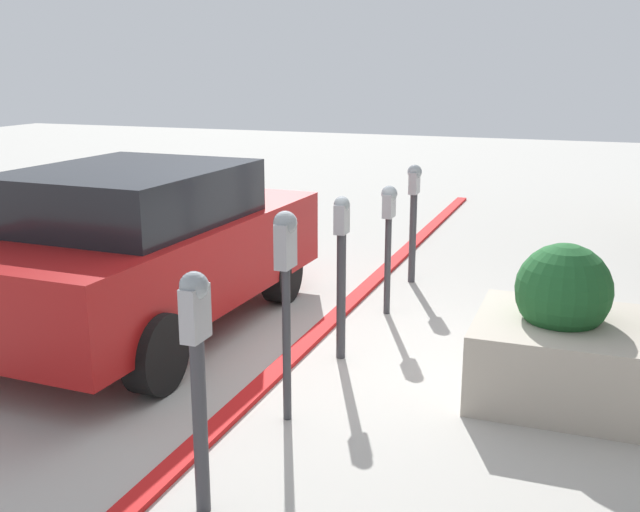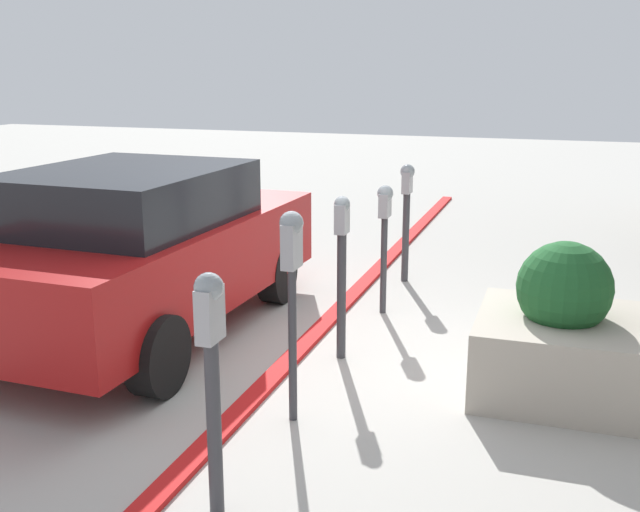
# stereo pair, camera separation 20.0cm
# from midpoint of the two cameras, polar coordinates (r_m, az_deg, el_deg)

# --- Properties ---
(ground_plane) EXTENTS (40.00, 40.00, 0.00)m
(ground_plane) POSITION_cam_midpoint_polar(r_m,az_deg,el_deg) (6.43, 0.05, -7.37)
(ground_plane) COLOR #ADAAA3
(curb_strip) EXTENTS (15.82, 0.16, 0.04)m
(curb_strip) POSITION_cam_midpoint_polar(r_m,az_deg,el_deg) (6.44, -0.63, -7.11)
(curb_strip) COLOR red
(curb_strip) RESTS_ON ground_plane
(parking_meter_nearest) EXTENTS (0.18, 0.15, 1.37)m
(parking_meter_nearest) POSITION_cam_midpoint_polar(r_m,az_deg,el_deg) (3.97, -7.91, -7.64)
(parking_meter_nearest) COLOR #38383D
(parking_meter_nearest) RESTS_ON ground_plane
(parking_meter_second) EXTENTS (0.19, 0.16, 1.47)m
(parking_meter_second) POSITION_cam_midpoint_polar(r_m,az_deg,el_deg) (4.92, -1.46, -0.87)
(parking_meter_second) COLOR #38383D
(parking_meter_second) RESTS_ON ground_plane
(parking_meter_middle) EXTENTS (0.15, 0.13, 1.37)m
(parking_meter_middle) POSITION_cam_midpoint_polar(r_m,az_deg,el_deg) (6.06, 2.59, -0.19)
(parking_meter_middle) COLOR #38383D
(parking_meter_middle) RESTS_ON ground_plane
(parking_meter_fourth) EXTENTS (0.18, 0.15, 1.27)m
(parking_meter_fourth) POSITION_cam_midpoint_polar(r_m,az_deg,el_deg) (7.20, 6.05, 2.56)
(parking_meter_fourth) COLOR #38383D
(parking_meter_fourth) RESTS_ON ground_plane
(parking_meter_farthest) EXTENTS (0.19, 0.16, 1.33)m
(parking_meter_farthest) POSITION_cam_midpoint_polar(r_m,az_deg,el_deg) (8.33, 7.84, 3.96)
(parking_meter_farthest) COLOR #38383D
(parking_meter_farthest) RESTS_ON ground_plane
(planter_box) EXTENTS (1.20, 1.19, 1.15)m
(planter_box) POSITION_cam_midpoint_polar(r_m,az_deg,el_deg) (5.78, 18.72, -6.05)
(planter_box) COLOR #B2A899
(planter_box) RESTS_ON ground_plane
(parked_car_front) EXTENTS (3.88, 1.98, 1.52)m
(parked_car_front) POSITION_cam_midpoint_polar(r_m,az_deg,el_deg) (6.91, -12.69, 0.71)
(parked_car_front) COLOR maroon
(parked_car_front) RESTS_ON ground_plane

